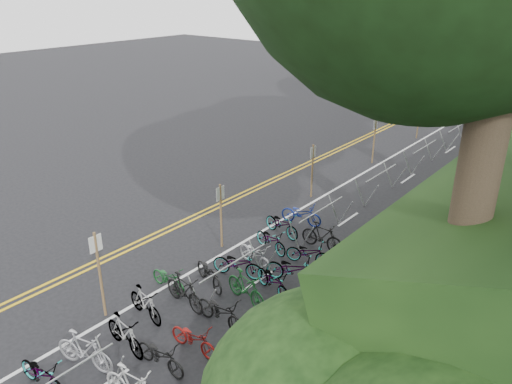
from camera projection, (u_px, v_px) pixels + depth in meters
ground at (97, 302)px, 15.34m from camera, size 120.00×120.00×0.00m
road_markings at (300, 203)px, 22.18m from camera, size 7.47×80.00×0.01m
red_curb at (428, 219)px, 20.57m from camera, size 0.25×28.00×0.10m
bike_racks_rest at (381, 179)px, 22.54m from camera, size 1.14×23.00×1.17m
signpost_near at (99, 270)px, 14.14m from camera, size 0.08×0.40×2.75m
signposts_rest at (346, 151)px, 24.43m from camera, size 0.08×18.40×2.50m
bike_front at (169, 278)px, 15.83m from camera, size 0.60×1.56×0.81m
bike_valet at (222, 288)px, 15.21m from camera, size 3.33×13.27×1.07m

